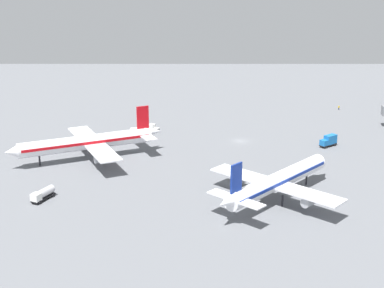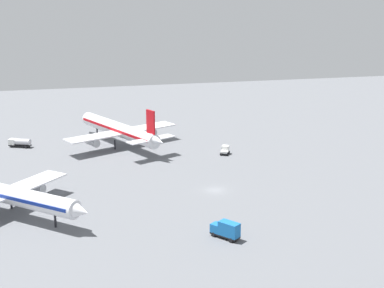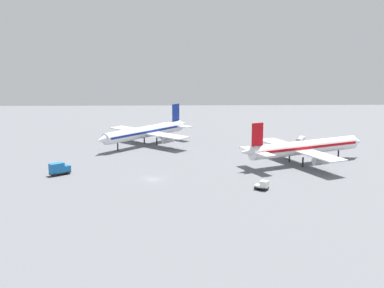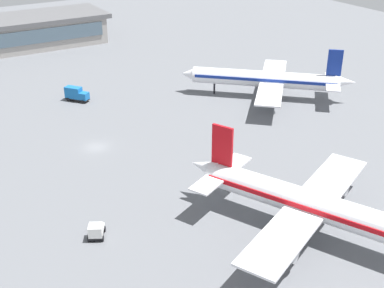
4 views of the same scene
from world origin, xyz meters
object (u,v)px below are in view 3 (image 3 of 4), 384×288
at_px(airplane_at_gate, 303,148).
at_px(airplane_taxiing, 146,132).
at_px(baggage_tug, 263,185).
at_px(catering_truck, 59,169).
at_px(fuel_truck, 300,140).

relative_size(airplane_at_gate, airplane_taxiing, 1.23).
bearing_deg(airplane_at_gate, baggage_tug, -145.06).
bearing_deg(catering_truck, airplane_at_gate, -27.84).
bearing_deg(baggage_tug, fuel_truck, 98.16).
bearing_deg(airplane_at_gate, airplane_taxiing, 123.91).
bearing_deg(baggage_tug, airplane_at_gate, 88.91).
bearing_deg(fuel_truck, airplane_at_gate, -164.92).
distance_m(airplane_at_gate, fuel_truck, 28.60).
bearing_deg(airplane_taxiing, fuel_truck, 132.56).
relative_size(airplane_taxiing, catering_truck, 5.83).
distance_m(fuel_truck, baggage_tug, 58.59).
bearing_deg(fuel_truck, airplane_taxiing, 115.60).
bearing_deg(airplane_at_gate, fuel_truck, 54.32).
xyz_separation_m(fuel_truck, catering_truck, (39.27, -72.49, 0.31)).
distance_m(airplane_taxiing, baggage_tug, 63.13).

